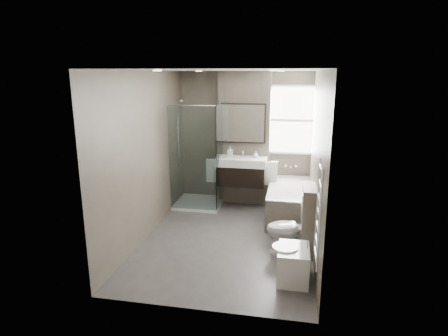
% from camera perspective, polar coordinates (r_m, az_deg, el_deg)
% --- Properties ---
extents(room, '(2.70, 3.90, 2.70)m').
position_cam_1_polar(room, '(5.66, 0.70, 1.43)').
color(room, '#484442').
rests_on(room, ground).
extents(vanity_pier, '(1.00, 0.25, 2.60)m').
position_cam_1_polar(vanity_pier, '(7.38, 3.11, 4.45)').
color(vanity_pier, '#5A5347').
rests_on(vanity_pier, ground).
extents(vanity, '(0.95, 0.47, 0.66)m').
position_cam_1_polar(vanity, '(7.16, 2.67, -0.44)').
color(vanity, black).
rests_on(vanity, vanity_pier).
extents(mirror_cabinet, '(0.86, 0.08, 0.76)m').
position_cam_1_polar(mirror_cabinet, '(7.17, 2.97, 6.83)').
color(mirror_cabinet, black).
rests_on(mirror_cabinet, vanity_pier).
extents(towel_left, '(0.24, 0.06, 0.44)m').
position_cam_1_polar(towel_left, '(7.24, -1.74, -0.42)').
color(towel_left, silver).
rests_on(towel_left, vanity_pier).
extents(towel_right, '(0.24, 0.06, 0.44)m').
position_cam_1_polar(towel_right, '(7.09, 7.13, -0.85)').
color(towel_right, silver).
rests_on(towel_right, vanity_pier).
extents(shower_enclosure, '(0.90, 0.90, 2.00)m').
position_cam_1_polar(shower_enclosure, '(7.29, -3.29, -2.20)').
color(shower_enclosure, white).
rests_on(shower_enclosure, ground).
extents(bathtub, '(0.75, 1.60, 0.57)m').
position_cam_1_polar(bathtub, '(6.91, 9.90, -4.88)').
color(bathtub, '#5A5347').
rests_on(bathtub, ground).
extents(window, '(0.98, 0.06, 1.33)m').
position_cam_1_polar(window, '(7.36, 10.27, 7.17)').
color(window, white).
rests_on(window, room).
extents(toilet, '(0.79, 0.59, 0.72)m').
position_cam_1_polar(toilet, '(5.60, 10.11, -9.11)').
color(toilet, white).
rests_on(toilet, ground).
extents(cistern_box, '(0.19, 0.55, 1.00)m').
position_cam_1_polar(cistern_box, '(5.58, 12.66, -7.73)').
color(cistern_box, '#5A5347').
rests_on(cistern_box, ground).
extents(bidet, '(0.46, 0.54, 0.56)m').
position_cam_1_polar(bidet, '(4.95, 10.42, -14.08)').
color(bidet, white).
rests_on(bidet, ground).
extents(towel_radiator, '(0.03, 0.49, 1.10)m').
position_cam_1_polar(towel_radiator, '(4.10, 14.22, -6.72)').
color(towel_radiator, silver).
rests_on(towel_radiator, room).
extents(soap_bottle_a, '(0.09, 0.09, 0.20)m').
position_cam_1_polar(soap_bottle_a, '(7.13, 0.92, 2.51)').
color(soap_bottle_a, white).
rests_on(soap_bottle_a, vanity).
extents(soap_bottle_b, '(0.09, 0.09, 0.12)m').
position_cam_1_polar(soap_bottle_b, '(7.12, 4.85, 2.10)').
color(soap_bottle_b, white).
rests_on(soap_bottle_b, vanity).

